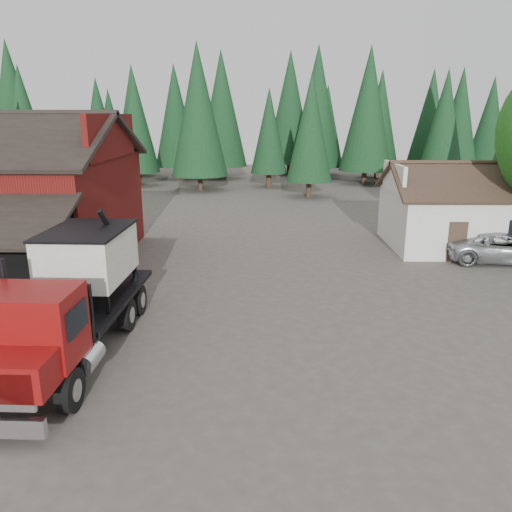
{
  "coord_description": "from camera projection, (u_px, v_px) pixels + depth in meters",
  "views": [
    {
      "loc": [
        2.14,
        -13.65,
        6.94
      ],
      "look_at": [
        1.82,
        4.5,
        1.8
      ],
      "focal_mm": 35.0,
      "sensor_mm": 36.0,
      "label": 1
    }
  ],
  "objects": [
    {
      "name": "ground",
      "position": [
        193.0,
        354.0,
        15.05
      ],
      "size": [
        120.0,
        120.0,
        0.0
      ],
      "primitive_type": "plane",
      "color": "#4E443D",
      "rests_on": "ground"
    },
    {
      "name": "farmhouse",
      "position": [
        466.0,
        217.0,
        26.89
      ],
      "size": [
        8.6,
        6.42,
        4.65
      ],
      "color": "silver",
      "rests_on": "ground"
    },
    {
      "name": "conifer_backdrop",
      "position": [
        245.0,
        180.0,
        55.46
      ],
      "size": [
        76.0,
        16.0,
        16.0
      ],
      "primitive_type": null,
      "color": "#113314",
      "rests_on": "ground"
    },
    {
      "name": "near_pine_b",
      "position": [
        310.0,
        128.0,
        42.21
      ],
      "size": [
        3.96,
        3.96,
        10.4
      ],
      "color": "#382619",
      "rests_on": "ground"
    },
    {
      "name": "near_pine_d",
      "position": [
        198.0,
        110.0,
        45.82
      ],
      "size": [
        5.28,
        5.28,
        13.4
      ],
      "color": "#382619",
      "rests_on": "ground"
    },
    {
      "name": "feed_truck",
      "position": [
        72.0,
        294.0,
        14.57
      ],
      "size": [
        2.66,
        9.05,
        4.06
      ],
      "rotation": [
        0.0,
        0.0,
        -0.02
      ],
      "color": "black",
      "rests_on": "ground"
    },
    {
      "name": "silver_car",
      "position": [
        502.0,
        247.0,
        24.24
      ],
      "size": [
        5.62,
        3.1,
        1.49
      ],
      "primitive_type": "imported",
      "rotation": [
        0.0,
        0.0,
        1.45
      ],
      "color": "#ADB0B5",
      "rests_on": "ground"
    },
    {
      "name": "equip_box",
      "position": [
        15.0,
        326.0,
        16.26
      ],
      "size": [
        0.94,
        1.24,
        0.6
      ],
      "primitive_type": "cube",
      "rotation": [
        0.0,
        0.0,
        -0.24
      ],
      "color": "maroon",
      "rests_on": "ground"
    }
  ]
}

